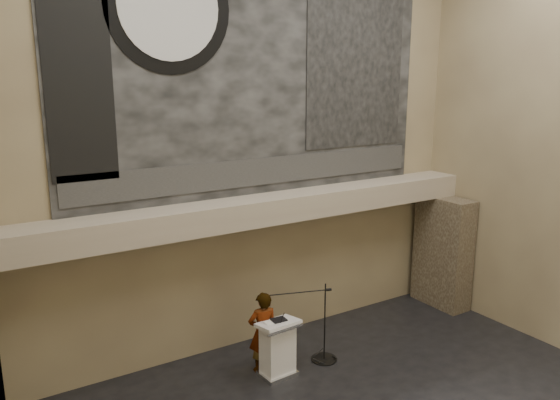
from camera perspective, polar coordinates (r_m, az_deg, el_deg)
wall_back at (r=11.00m, az=-2.22°, el=6.13°), size 10.00×0.02×8.50m
wall_left at (r=5.65m, az=-26.78°, el=-1.79°), size 0.02×8.00×8.50m
soffit at (r=10.89m, az=-1.12°, el=-0.88°), size 10.00×0.80×0.50m
sprinkler_left at (r=10.22m, az=-8.70°, el=-3.59°), size 0.04×0.04×0.06m
sprinkler_right at (r=11.98m, az=6.84°, el=-1.08°), size 0.04×0.04×0.06m
banner at (r=10.90m, az=-2.21°, el=13.71°), size 8.00×0.05×5.00m
banner_text_strip at (r=11.02m, az=-2.01°, el=3.00°), size 7.76×0.02×0.55m
banner_clock_rim at (r=10.15m, az=-11.52°, el=19.19°), size 2.30×0.02×2.30m
banner_clock_face at (r=10.13m, az=-11.47°, el=19.21°), size 1.84×0.02×1.84m
banner_building_print at (r=12.24m, az=7.97°, el=13.98°), size 2.60×0.02×3.60m
banner_brick_print at (r=9.62m, az=-20.27°, el=11.26°), size 1.10×0.02×3.20m
stone_pier at (r=13.91m, az=16.65°, el=-5.20°), size 0.60×1.40×2.70m
lectern at (r=10.58m, az=-0.25°, el=-15.24°), size 0.78×0.58×1.14m
binder at (r=10.35m, az=-0.11°, el=-12.43°), size 0.28×0.23×0.04m
papers at (r=10.26m, az=-0.84°, el=-12.76°), size 0.24×0.32×0.00m
speaker_person at (r=10.64m, az=-1.81°, el=-13.62°), size 0.64×0.48×1.59m
mic_stand at (r=11.26m, az=4.40°, el=-15.22°), size 1.49×0.67×1.61m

